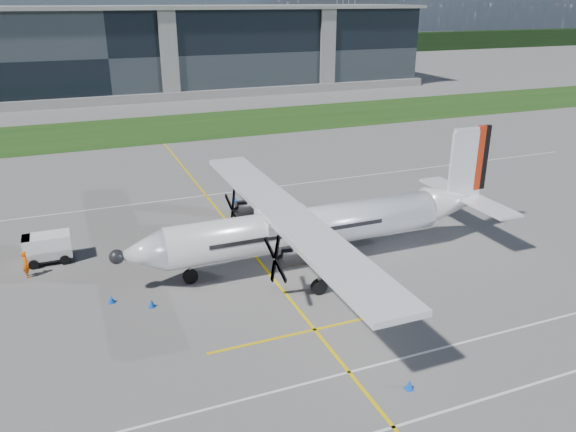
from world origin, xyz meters
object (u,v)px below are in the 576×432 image
at_px(turboprop_aircraft, 320,203).
at_px(safety_cone_portwing, 409,385).
at_px(baggage_tug, 48,248).
at_px(ground_crew_person, 26,262).
at_px(pylon_east, 346,4).
at_px(safety_cone_fwd, 111,299).
at_px(safety_cone_stbdwing, 236,200).
at_px(safety_cone_nose_port, 152,303).

xyz_separation_m(turboprop_aircraft, safety_cone_portwing, (-1.90, -13.95, -3.92)).
distance_m(turboprop_aircraft, safety_cone_portwing, 14.61).
bearing_deg(turboprop_aircraft, baggage_tug, 158.69).
relative_size(ground_crew_person, safety_cone_portwing, 4.11).
height_order(pylon_east, safety_cone_portwing, pylon_east).
bearing_deg(safety_cone_portwing, safety_cone_fwd, 131.92).
xyz_separation_m(baggage_tug, safety_cone_portwing, (15.29, -20.65, -0.72)).
bearing_deg(pylon_east, safety_cone_stbdwing, -120.69).
distance_m(ground_crew_person, safety_cone_stbdwing, 18.67).
distance_m(pylon_east, safety_cone_stbdwing, 157.52).
bearing_deg(safety_cone_fwd, turboprop_aircraft, 2.78).
relative_size(safety_cone_portwing, safety_cone_stbdwing, 1.00).
distance_m(ground_crew_person, safety_cone_fwd, 7.23).
height_order(baggage_tug, safety_cone_nose_port, baggage_tug).
distance_m(safety_cone_nose_port, safety_cone_fwd, 2.54).
bearing_deg(safety_cone_nose_port, baggage_tug, 122.10).
bearing_deg(safety_cone_fwd, ground_crew_person, 130.73).
height_order(turboprop_aircraft, safety_cone_portwing, turboprop_aircraft).
height_order(pylon_east, safety_cone_nose_port, pylon_east).
xyz_separation_m(safety_cone_portwing, safety_cone_fwd, (-11.92, 13.28, 0.00)).
distance_m(turboprop_aircraft, safety_cone_stbdwing, 14.02).
distance_m(ground_crew_person, safety_cone_nose_port, 9.69).
height_order(safety_cone_nose_port, safety_cone_stbdwing, same).
relative_size(ground_crew_person, safety_cone_fwd, 4.11).
bearing_deg(ground_crew_person, safety_cone_nose_port, -143.66).
bearing_deg(ground_crew_person, safety_cone_portwing, -146.99).
xyz_separation_m(baggage_tug, safety_cone_fwd, (3.37, -7.38, -0.72)).
distance_m(pylon_east, safety_cone_fwd, 175.58).
relative_size(ground_crew_person, safety_cone_nose_port, 4.11).
relative_size(safety_cone_nose_port, safety_cone_stbdwing, 1.00).
xyz_separation_m(pylon_east, safety_cone_portwing, (-80.02, -162.13, -14.75)).
distance_m(baggage_tug, safety_cone_fwd, 8.14).
bearing_deg(ground_crew_person, safety_cone_stbdwing, -71.30).
distance_m(pylon_east, turboprop_aircraft, 167.87).
relative_size(safety_cone_stbdwing, safety_cone_fwd, 1.00).
bearing_deg(pylon_east, safety_cone_nose_port, -120.87).
distance_m(pylon_east, baggage_tug, 171.16).
xyz_separation_m(ground_crew_person, safety_cone_fwd, (4.69, -5.45, -0.78)).
distance_m(pylon_east, ground_crew_person, 173.49).
height_order(baggage_tug, safety_cone_stbdwing, baggage_tug).
relative_size(turboprop_aircraft, safety_cone_stbdwing, 55.60).
relative_size(baggage_tug, safety_cone_stbdwing, 6.47).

